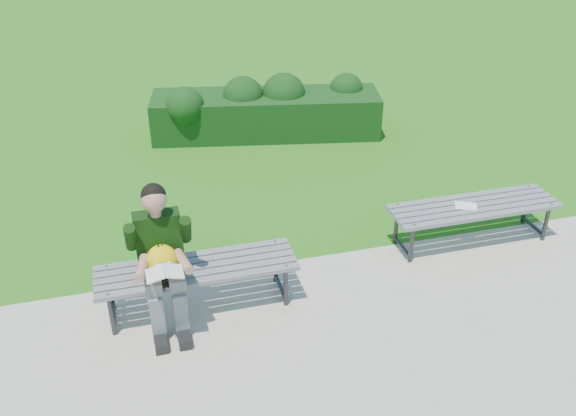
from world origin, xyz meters
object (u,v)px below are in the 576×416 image
at_px(hedge, 265,109).
at_px(bench_left, 197,271).
at_px(paper_sheet, 466,206).
at_px(bench_right, 474,209).
at_px(seated_boy, 161,255).

xyz_separation_m(hedge, bench_left, (-1.52, -3.74, 0.03)).
height_order(bench_left, paper_sheet, bench_left).
xyz_separation_m(hedge, paper_sheet, (1.34, -3.40, 0.09)).
xyz_separation_m(bench_right, seated_boy, (-3.27, -0.43, 0.30)).
bearing_deg(paper_sheet, seated_boy, -172.19).
relative_size(hedge, bench_left, 1.86).
bearing_deg(hedge, seated_boy, -115.44).
bearing_deg(bench_left, hedge, 67.82).
bearing_deg(hedge, paper_sheet, -68.42).
bearing_deg(bench_right, bench_left, -173.53).
bearing_deg(bench_right, seated_boy, -172.42).
height_order(seated_boy, paper_sheet, seated_boy).
height_order(hedge, seated_boy, seated_boy).
height_order(hedge, paper_sheet, hedge).
xyz_separation_m(bench_left, paper_sheet, (2.87, 0.34, 0.06)).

